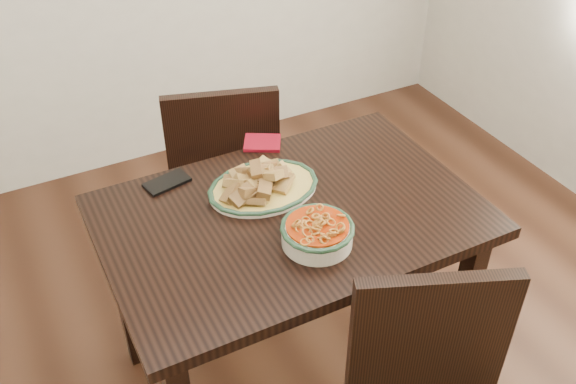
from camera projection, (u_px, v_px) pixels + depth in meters
name	position (u px, v px, depth m)	size (l,w,h in m)	color
dining_table	(291.00, 237.00, 2.01)	(1.14, 0.76, 0.75)	black
chair_far	(223.00, 167.00, 2.57)	(0.52, 0.52, 0.89)	black
fish_plate	(263.00, 179.00, 2.00)	(0.35, 0.27, 0.11)	#F2E4CC
noodle_bowl	(317.00, 231.00, 1.81)	(0.21, 0.21, 0.08)	beige
smartphone	(167.00, 182.00, 2.05)	(0.14, 0.08, 0.01)	black
napkin	(262.00, 143.00, 2.24)	(0.13, 0.10, 0.01)	maroon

